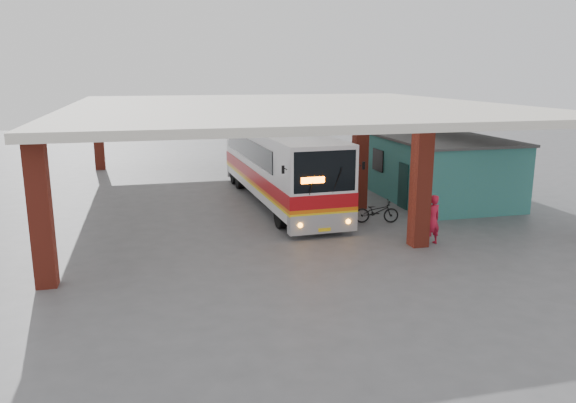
% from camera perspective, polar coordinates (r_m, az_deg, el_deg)
% --- Properties ---
extents(ground, '(90.00, 90.00, 0.00)m').
position_cam_1_polar(ground, '(22.73, 2.81, -2.82)').
color(ground, '#515154').
rests_on(ground, ground).
extents(brick_columns, '(20.10, 21.60, 4.35)m').
position_cam_1_polar(brick_columns, '(27.37, 2.72, 4.56)').
color(brick_columns, maroon).
rests_on(brick_columns, ground).
extents(canopy_roof, '(21.00, 23.00, 0.30)m').
position_cam_1_polar(canopy_roof, '(28.32, 0.06, 9.59)').
color(canopy_roof, silver).
rests_on(canopy_roof, brick_columns).
extents(shop_building, '(5.20, 8.20, 3.11)m').
position_cam_1_polar(shop_building, '(28.89, 14.91, 3.36)').
color(shop_building, '#31757A').
rests_on(shop_building, ground).
extents(coach_bus, '(3.28, 13.10, 3.78)m').
position_cam_1_polar(coach_bus, '(26.97, -0.94, 3.82)').
color(coach_bus, silver).
rests_on(coach_bus, ground).
extents(motorcycle, '(1.95, 1.03, 0.97)m').
position_cam_1_polar(motorcycle, '(23.84, 8.99, -1.00)').
color(motorcycle, black).
rests_on(motorcycle, ground).
extents(pedestrian, '(0.76, 0.58, 1.85)m').
position_cam_1_polar(pedestrian, '(21.21, 14.44, -1.80)').
color(pedestrian, '#B41630').
rests_on(pedestrian, ground).
extents(red_chair, '(0.52, 0.52, 0.82)m').
position_cam_1_polar(red_chair, '(31.51, 6.02, 2.32)').
color(red_chair, '#B21324').
rests_on(red_chair, ground).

